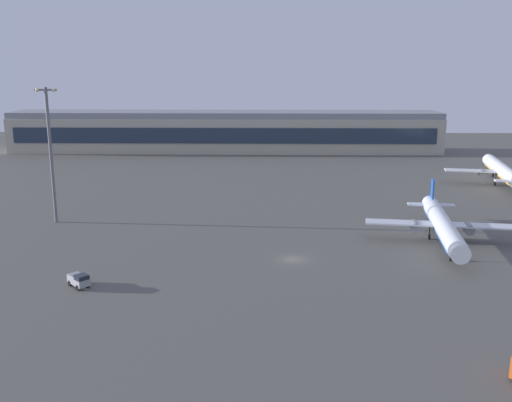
{
  "coord_description": "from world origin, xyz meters",
  "views": [
    {
      "loc": [
        -4.67,
        -99.57,
        34.3
      ],
      "look_at": [
        -7.38,
        29.57,
        4.0
      ],
      "focal_mm": 40.18,
      "sensor_mm": 36.0,
      "label": 1
    }
  ],
  "objects_px": {
    "airplane_mid_apron": "(503,171)",
    "maintenance_van": "(79,280)",
    "airplane_taxiway_distant": "(442,224)",
    "apron_light_central": "(50,148)"
  },
  "relations": [
    {
      "from": "airplane_mid_apron",
      "to": "maintenance_van",
      "type": "height_order",
      "value": "airplane_mid_apron"
    },
    {
      "from": "maintenance_van",
      "to": "airplane_mid_apron",
      "type": "bearing_deg",
      "value": 174.01
    },
    {
      "from": "airplane_mid_apron",
      "to": "apron_light_central",
      "type": "relative_size",
      "value": 1.41
    },
    {
      "from": "airplane_mid_apron",
      "to": "maintenance_van",
      "type": "bearing_deg",
      "value": -130.17
    },
    {
      "from": "airplane_taxiway_distant",
      "to": "maintenance_van",
      "type": "xyz_separation_m",
      "value": [
        -64.89,
        -25.12,
        -2.57
      ]
    },
    {
      "from": "airplane_taxiway_distant",
      "to": "apron_light_central",
      "type": "xyz_separation_m",
      "value": [
        -82.75,
        13.79,
        13.2
      ]
    },
    {
      "from": "airplane_mid_apron",
      "to": "maintenance_van",
      "type": "distance_m",
      "value": 130.47
    },
    {
      "from": "airplane_taxiway_distant",
      "to": "apron_light_central",
      "type": "bearing_deg",
      "value": -1.81
    },
    {
      "from": "airplane_mid_apron",
      "to": "maintenance_van",
      "type": "xyz_separation_m",
      "value": [
        -99.97,
        -83.78,
        -2.96
      ]
    },
    {
      "from": "airplane_taxiway_distant",
      "to": "airplane_mid_apron",
      "type": "xyz_separation_m",
      "value": [
        35.09,
        58.65,
        0.39
      ]
    }
  ]
}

